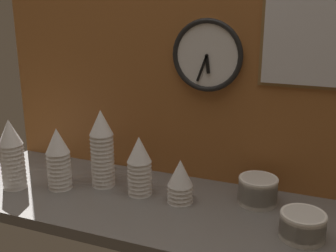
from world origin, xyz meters
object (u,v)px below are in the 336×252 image
object	(u,v)px
cup_stack_center_left	(102,148)
bowl_stack_far_right	(303,225)
cup_stack_far_left	(12,154)
wall_clock	(207,56)
cup_stack_center_right	(180,181)
bowl_stack_right	(258,190)
cup_stack_left	(58,159)
cup_stack_center	(139,166)

from	to	relation	value
cup_stack_center_left	bowl_stack_far_right	xyz separation A→B (cm)	(75.68, -10.50, -10.82)
cup_stack_far_left	wall_clock	world-z (taller)	wall_clock
cup_stack_far_left	wall_clock	size ratio (longest dim) A/B	1.01
cup_stack_center_right	bowl_stack_right	xyz separation A→B (cm)	(25.98, 9.34, -2.87)
cup_stack_left	bowl_stack_far_right	xyz separation A→B (cm)	(89.94, -2.03, -7.62)
bowl_stack_far_right	bowl_stack_right	size ratio (longest dim) A/B	1.00
cup_stack_far_left	bowl_stack_right	world-z (taller)	cup_stack_far_left
cup_stack_center_left	wall_clock	world-z (taller)	wall_clock
cup_stack_center_right	bowl_stack_far_right	world-z (taller)	cup_stack_center_right
cup_stack_center_left	bowl_stack_right	xyz separation A→B (cm)	(58.81, 7.17, -10.05)
cup_stack_center	bowl_stack_far_right	bearing A→B (deg)	-8.55
cup_stack_center_left	cup_stack_center_right	bearing A→B (deg)	-3.78
cup_stack_center_right	bowl_stack_far_right	bearing A→B (deg)	-10.99
cup_stack_center_left	cup_stack_far_left	size ratio (longest dim) A/B	1.12
cup_stack_center_left	cup_stack_center	world-z (taller)	cup_stack_center_left
cup_stack_center_left	cup_stack_left	world-z (taller)	cup_stack_center_left
cup_stack_center	cup_stack_left	world-z (taller)	cup_stack_left
cup_stack_center_left	wall_clock	xyz separation A→B (cm)	(35.36, 18.68, 34.86)
bowl_stack_far_right	bowl_stack_right	distance (cm)	24.44
cup_stack_left	cup_stack_center_right	size ratio (longest dim) A/B	1.50
cup_stack_center	wall_clock	world-z (taller)	wall_clock
cup_stack_far_left	bowl_stack_far_right	size ratio (longest dim) A/B	1.95
cup_stack_center	bowl_stack_far_right	size ratio (longest dim) A/B	1.61
cup_stack_center	bowl_stack_far_right	xyz separation A→B (cm)	(59.13, -8.89, -6.83)
cup_stack_far_left	bowl_stack_far_right	bearing A→B (deg)	2.25
cup_stack_center_right	wall_clock	distance (cm)	47.00
cup_stack_center	cup_stack_far_left	world-z (taller)	cup_stack_far_left
bowl_stack_right	cup_stack_center_left	bearing A→B (deg)	-173.05
cup_stack_left	cup_stack_center_left	bearing A→B (deg)	30.69
cup_stack_far_left	cup_stack_center_right	xyz separation A→B (cm)	(63.61, 12.50, -5.59)
cup_stack_far_left	bowl_stack_right	bearing A→B (deg)	13.70
cup_stack_far_left	bowl_stack_right	xyz separation A→B (cm)	(89.60, 21.85, -8.46)
cup_stack_far_left	bowl_stack_far_right	xyz separation A→B (cm)	(106.47, 4.18, -9.22)
cup_stack_center_left	wall_clock	size ratio (longest dim) A/B	1.13
cup_stack_center_left	cup_stack_center	bearing A→B (deg)	-5.55
cup_stack_center_right	bowl_stack_right	distance (cm)	27.76
cup_stack_center_left	wall_clock	bearing A→B (deg)	27.84
cup_stack_center	cup_stack_far_left	bearing A→B (deg)	-164.57
cup_stack_center_left	bowl_stack_far_right	bearing A→B (deg)	-7.89
cup_stack_center_right	wall_clock	xyz separation A→B (cm)	(2.53, 20.85, 42.04)
cup_stack_center	bowl_stack_far_right	world-z (taller)	cup_stack_center
cup_stack_far_left	bowl_stack_far_right	world-z (taller)	cup_stack_far_left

